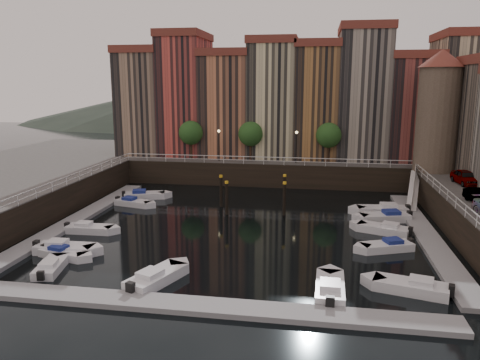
% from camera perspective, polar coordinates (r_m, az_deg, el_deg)
% --- Properties ---
extents(ground, '(200.00, 200.00, 0.00)m').
position_cam_1_polar(ground, '(44.42, 0.49, -5.45)').
color(ground, black).
rests_on(ground, ground).
extents(quay_far, '(80.00, 20.00, 3.00)m').
position_cam_1_polar(quay_far, '(69.21, 3.82, 2.10)').
color(quay_far, black).
rests_on(quay_far, ground).
extents(dock_left, '(2.00, 28.00, 0.35)m').
position_cam_1_polar(dock_left, '(48.57, -19.00, -4.38)').
color(dock_left, gray).
rests_on(dock_left, ground).
extents(dock_right, '(2.00, 28.00, 0.35)m').
position_cam_1_polar(dock_right, '(44.01, 21.74, -6.25)').
color(dock_right, gray).
rests_on(dock_right, ground).
extents(dock_near, '(30.00, 2.00, 0.35)m').
position_cam_1_polar(dock_near, '(28.86, -4.91, -15.07)').
color(dock_near, gray).
rests_on(dock_near, ground).
extents(mountains, '(145.00, 100.00, 18.00)m').
position_cam_1_polar(mountains, '(152.06, 7.66, 9.78)').
color(mountains, '#2D382D').
rests_on(mountains, ground).
extents(far_terrace, '(48.70, 10.30, 17.50)m').
position_cam_1_polar(far_terrace, '(65.51, 6.65, 9.81)').
color(far_terrace, '#96795F').
rests_on(far_terrace, quay_far).
extents(corner_tower, '(5.20, 5.20, 13.80)m').
position_cam_1_polar(corner_tower, '(58.06, 23.01, 7.95)').
color(corner_tower, '#6B5B4C').
rests_on(corner_tower, quay_right).
extents(promenade_trees, '(21.20, 3.20, 5.20)m').
position_cam_1_polar(promenade_trees, '(60.97, 1.91, 5.62)').
color(promenade_trees, black).
rests_on(promenade_trees, quay_far).
extents(street_lamps, '(10.36, 0.36, 4.18)m').
position_cam_1_polar(street_lamps, '(60.02, 2.10, 4.86)').
color(street_lamps, black).
rests_on(street_lamps, quay_far).
extents(railings, '(36.08, 34.04, 0.52)m').
position_cam_1_polar(railings, '(48.17, 1.40, 0.57)').
color(railings, white).
rests_on(railings, ground).
extents(gangway, '(2.78, 8.32, 3.73)m').
position_cam_1_polar(gangway, '(54.16, 20.40, -0.93)').
color(gangway, white).
rests_on(gangway, ground).
extents(mooring_pilings, '(7.33, 4.79, 3.78)m').
position_cam_1_polar(mooring_pilings, '(48.83, 1.73, -1.84)').
color(mooring_pilings, black).
rests_on(mooring_pilings, ground).
extents(boat_left_0, '(4.25, 2.39, 0.95)m').
position_cam_1_polar(boat_left_0, '(38.82, -20.74, -8.35)').
color(boat_left_0, silver).
rests_on(boat_left_0, ground).
extents(boat_left_1, '(4.90, 1.93, 1.12)m').
position_cam_1_polar(boat_left_1, '(39.69, -20.70, -7.82)').
color(boat_left_1, silver).
rests_on(boat_left_1, ground).
extents(boat_left_2, '(4.43, 1.71, 1.01)m').
position_cam_1_polar(boat_left_2, '(44.21, -17.96, -5.67)').
color(boat_left_2, silver).
rests_on(boat_left_2, ground).
extents(boat_left_3, '(4.46, 2.49, 1.00)m').
position_cam_1_polar(boat_left_3, '(52.31, -12.92, -2.70)').
color(boat_left_3, silver).
rests_on(boat_left_3, ground).
extents(boat_left_4, '(4.95, 3.03, 1.11)m').
position_cam_1_polar(boat_left_4, '(55.25, -11.65, -1.82)').
color(boat_left_4, silver).
rests_on(boat_left_4, ground).
extents(boat_right_0, '(5.00, 2.89, 1.12)m').
position_cam_1_polar(boat_right_0, '(32.59, 20.27, -12.13)').
color(boat_right_0, silver).
rests_on(boat_right_0, ground).
extents(boat_right_1, '(4.49, 3.03, 1.02)m').
position_cam_1_polar(boat_right_1, '(39.56, 17.55, -7.71)').
color(boat_right_1, silver).
rests_on(boat_right_1, ground).
extents(boat_right_2, '(4.82, 3.19, 1.09)m').
position_cam_1_polar(boat_right_2, '(43.80, 17.21, -5.75)').
color(boat_right_2, silver).
rests_on(boat_right_2, ground).
extents(boat_right_3, '(5.16, 2.91, 1.16)m').
position_cam_1_polar(boat_right_3, '(47.55, 17.36, -4.35)').
color(boat_right_3, silver).
rests_on(boat_right_3, ground).
extents(boat_right_4, '(5.38, 2.47, 1.21)m').
position_cam_1_polar(boat_right_4, '(49.93, 17.06, -3.54)').
color(boat_right_4, silver).
rests_on(boat_right_4, ground).
extents(boat_near_0, '(2.30, 4.30, 0.96)m').
position_cam_1_polar(boat_near_0, '(36.44, -22.04, -9.78)').
color(boat_near_0, silver).
rests_on(boat_near_0, ground).
extents(boat_near_1, '(3.45, 5.13, 1.16)m').
position_cam_1_polar(boat_near_1, '(32.43, -10.25, -11.65)').
color(boat_near_1, silver).
rests_on(boat_near_1, ground).
extents(boat_near_3, '(1.91, 4.98, 1.14)m').
position_cam_1_polar(boat_near_3, '(30.96, 10.91, -12.87)').
color(boat_near_3, silver).
rests_on(boat_near_3, ground).
extents(car_a, '(2.21, 4.43, 1.45)m').
position_cam_1_polar(car_a, '(52.26, 25.76, 0.21)').
color(car_a, gray).
rests_on(car_a, quay_right).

